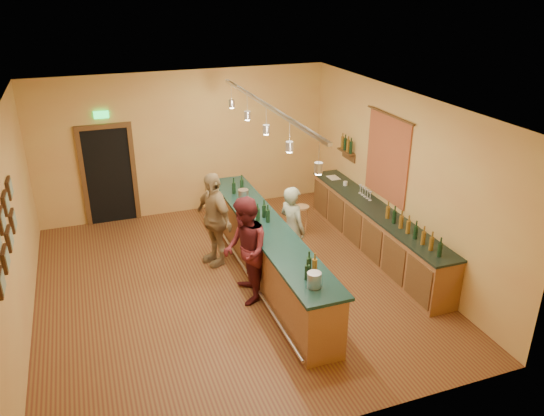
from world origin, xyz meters
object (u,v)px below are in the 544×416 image
object	(u,v)px
customer_a	(245,251)
customer_b	(214,219)
bartender	(292,229)
bar_stool	(302,213)
back_counter	(375,230)
tasting_bar	(267,248)

from	to	relation	value
customer_a	customer_b	world-z (taller)	customer_a
bartender	bar_stool	world-z (taller)	bartender
customer_a	bartender	bearing A→B (deg)	130.49
back_counter	customer_b	distance (m)	3.13
back_counter	tasting_bar	xyz separation A→B (m)	(-2.30, -0.18, 0.12)
customer_a	back_counter	bearing A→B (deg)	112.32
customer_b	customer_a	bearing A→B (deg)	-11.24
bar_stool	tasting_bar	bearing A→B (deg)	-131.75
back_counter	bar_stool	bearing A→B (deg)	128.92
back_counter	customer_b	size ratio (longest dim) A/B	2.53
tasting_bar	bartender	xyz separation A→B (m)	(0.55, 0.17, 0.21)
bar_stool	back_counter	bearing A→B (deg)	-51.08
bartender	bar_stool	size ratio (longest dim) A/B	2.57
back_counter	tasting_bar	bearing A→B (deg)	-175.49
bartender	customer_a	xyz separation A→B (m)	(-1.10, -0.68, 0.09)
back_counter	bartender	distance (m)	1.78
back_counter	customer_a	world-z (taller)	customer_a
tasting_bar	bar_stool	size ratio (longest dim) A/B	8.07
bartender	customer_b	world-z (taller)	customer_b
customer_b	bar_stool	size ratio (longest dim) A/B	2.84
customer_b	tasting_bar	bearing A→B (deg)	20.81
back_counter	customer_a	bearing A→B (deg)	-166.36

